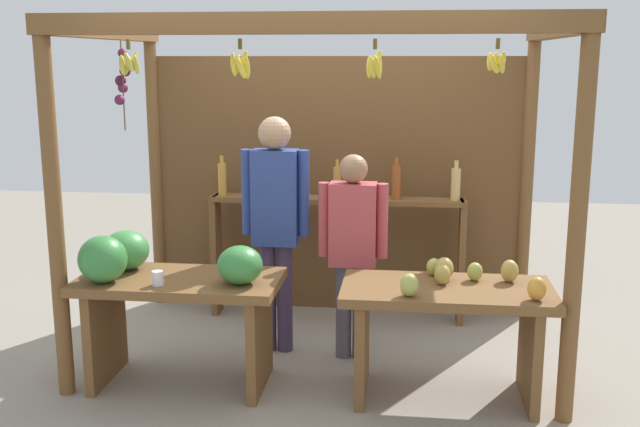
# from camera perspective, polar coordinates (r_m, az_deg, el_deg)

# --- Properties ---
(ground_plane) EXTENTS (12.00, 12.00, 0.00)m
(ground_plane) POSITION_cam_1_polar(r_m,az_deg,el_deg) (5.54, 0.23, -10.30)
(ground_plane) COLOR gray
(ground_plane) RESTS_ON ground
(market_stall) EXTENTS (3.18, 1.94, 2.33)m
(market_stall) POSITION_cam_1_polar(r_m,az_deg,el_deg) (5.61, 0.70, 4.34)
(market_stall) COLOR brown
(market_stall) RESTS_ON ground
(fruit_counter_left) EXTENTS (1.29, 0.66, 1.02)m
(fruit_counter_left) POSITION_cam_1_polar(r_m,az_deg,el_deg) (4.86, -11.65, -5.50)
(fruit_counter_left) COLOR brown
(fruit_counter_left) RESTS_ON ground
(fruit_counter_right) EXTENTS (1.29, 0.64, 0.86)m
(fruit_counter_right) POSITION_cam_1_polar(r_m,az_deg,el_deg) (4.69, 9.76, -7.59)
(fruit_counter_right) COLOR brown
(fruit_counter_right) RESTS_ON ground
(bottle_shelf_unit) EXTENTS (2.04, 0.22, 1.33)m
(bottle_shelf_unit) POSITION_cam_1_polar(r_m,az_deg,el_deg) (5.96, 1.34, -0.81)
(bottle_shelf_unit) COLOR brown
(bottle_shelf_unit) RESTS_ON ground
(vendor_man) EXTENTS (0.48, 0.23, 1.69)m
(vendor_man) POSITION_cam_1_polar(r_m,az_deg,el_deg) (5.24, -3.42, 0.10)
(vendor_man) COLOR #41324F
(vendor_man) RESTS_ON ground
(vendor_woman) EXTENTS (0.48, 0.20, 1.45)m
(vendor_woman) POSITION_cam_1_polar(r_m,az_deg,el_deg) (5.15, 2.52, -2.02)
(vendor_woman) COLOR #585363
(vendor_woman) RESTS_ON ground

